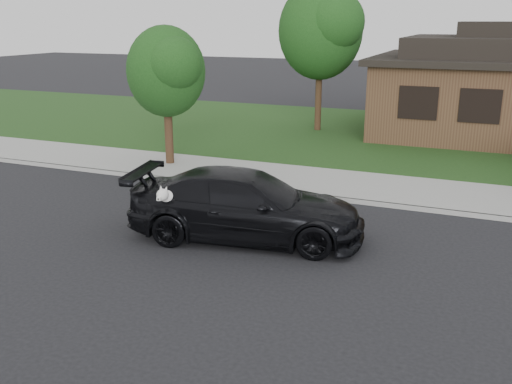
% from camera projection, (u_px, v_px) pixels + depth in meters
% --- Properties ---
extents(ground, '(120.00, 120.00, 0.00)m').
position_uv_depth(ground, '(348.00, 253.00, 12.41)').
color(ground, black).
rests_on(ground, ground).
extents(sidewalk, '(60.00, 3.00, 0.12)m').
position_uv_depth(sidewalk, '(388.00, 189.00, 16.82)').
color(sidewalk, gray).
rests_on(sidewalk, ground).
extents(curb, '(60.00, 0.12, 0.12)m').
position_uv_depth(curb, '(378.00, 204.00, 15.50)').
color(curb, gray).
rests_on(curb, ground).
extents(lawn, '(60.00, 13.00, 0.13)m').
position_uv_depth(lawn, '(421.00, 139.00, 23.91)').
color(lawn, '#193814').
rests_on(lawn, ground).
extents(sedan, '(5.69, 3.06, 1.57)m').
position_uv_depth(sedan, '(246.00, 205.00, 13.06)').
color(sedan, black).
rests_on(sedan, ground).
extents(tree_0, '(3.78, 3.60, 6.34)m').
position_uv_depth(tree_0, '(323.00, 29.00, 24.08)').
color(tree_0, '#332114').
rests_on(tree_0, ground).
extents(tree_2, '(2.73, 2.60, 4.59)m').
position_uv_depth(tree_2, '(168.00, 70.00, 18.66)').
color(tree_2, '#332114').
rests_on(tree_2, ground).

